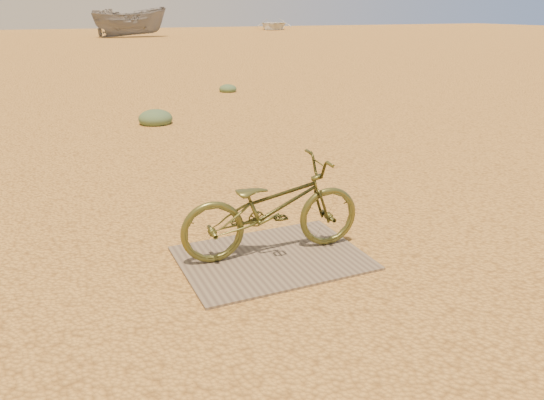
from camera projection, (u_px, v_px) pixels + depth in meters
name	position (u px, v px, depth m)	size (l,w,h in m)	color
ground	(303.00, 260.00, 4.61)	(120.00, 120.00, 0.00)	gold
plywood_board	(272.00, 258.00, 4.62)	(1.57, 1.15, 0.02)	#74654E
bicycle	(272.00, 207.00, 4.56)	(0.56, 1.61, 0.85)	#505122
boat_mid_right	(130.00, 22.00, 40.23)	(2.14, 5.68, 2.20)	slate
boat_far_right	(273.00, 24.00, 54.77)	(3.82, 5.35, 1.11)	white
kale_a	(156.00, 124.00, 10.06)	(0.64, 0.64, 0.35)	#556C48
kale_b	(228.00, 92.00, 13.93)	(0.46, 0.46, 0.25)	#556C48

